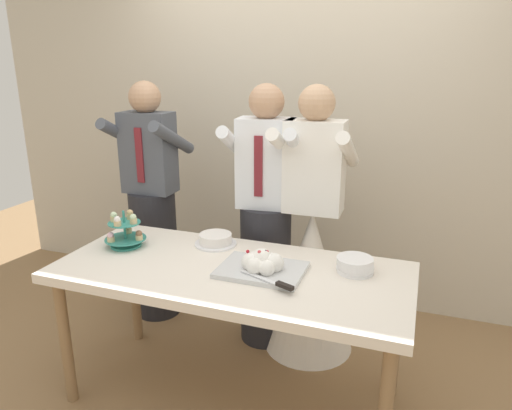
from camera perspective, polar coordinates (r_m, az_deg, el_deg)
The scene contains 10 objects.
ground_plane at distance 2.83m, azimuth -2.78°, elevation -21.99°, with size 8.00×8.00×0.00m, color olive.
rear_wall at distance 3.52m, azimuth 5.65°, elevation 11.54°, with size 5.20×0.10×2.90m, color beige.
dessert_table at distance 2.45m, azimuth -3.02°, elevation -9.17°, with size 1.80×0.80×0.78m.
cupcake_stand at distance 2.76m, azimuth -15.49°, elevation -3.17°, with size 0.23×0.23×0.21m.
main_cake_tray at distance 2.35m, azimuth 0.73°, elevation -7.21°, with size 0.43×0.35×0.13m.
plate_stack at distance 2.41m, azimuth 11.85°, elevation -7.08°, with size 0.19×0.19×0.08m.
round_cake at distance 2.71m, azimuth -4.90°, elevation -4.18°, with size 0.24×0.24×0.06m.
person_groom at distance 2.98m, azimuth 1.16°, elevation -3.31°, with size 0.51×0.53×1.66m.
person_bride at distance 2.97m, azimuth 6.64°, elevation -6.94°, with size 0.56×0.56×1.66m.
person_guest at distance 3.38m, azimuth -12.34°, elevation -1.23°, with size 0.46×0.49×1.66m.
Camera 1 is at (0.87, -2.02, 1.78)m, focal length 33.20 mm.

